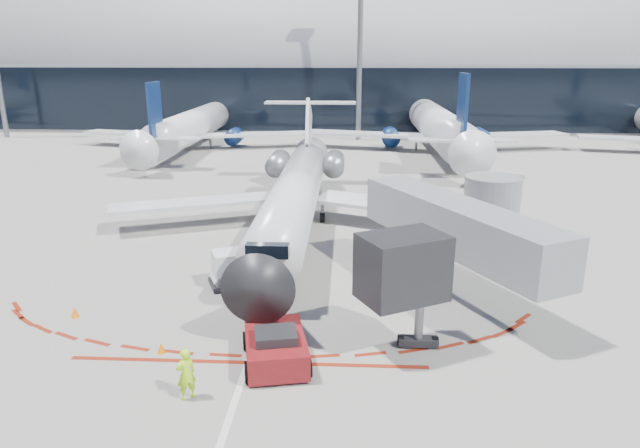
# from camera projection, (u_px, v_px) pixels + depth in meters

# --- Properties ---
(ground) EXTENTS (260.00, 260.00, 0.00)m
(ground) POSITION_uv_depth(u_px,v_px,m) (282.00, 260.00, 33.13)
(ground) COLOR gray
(ground) RESTS_ON ground
(apron_centerline) EXTENTS (0.25, 40.00, 0.01)m
(apron_centerline) POSITION_uv_depth(u_px,v_px,m) (286.00, 248.00, 35.04)
(apron_centerline) COLOR silver
(apron_centerline) RESTS_ON ground
(apron_stop_bar) EXTENTS (14.00, 0.25, 0.01)m
(apron_stop_bar) POSITION_uv_depth(u_px,v_px,m) (248.00, 362.00, 22.13)
(apron_stop_bar) COLOR maroon
(apron_stop_bar) RESTS_ON ground
(terminal_building) EXTENTS (150.00, 24.15, 24.00)m
(terminal_building) POSITION_uv_depth(u_px,v_px,m) (327.00, 72.00, 92.81)
(terminal_building) COLOR #929597
(terminal_building) RESTS_ON ground
(jet_bridge) EXTENTS (10.03, 15.20, 4.90)m
(jet_bridge) POSITION_uv_depth(u_px,v_px,m) (466.00, 228.00, 28.89)
(jet_bridge) COLOR gray
(jet_bridge) RESTS_ON ground
(light_mast_centre) EXTENTS (0.70, 0.70, 25.00)m
(light_mast_centre) POSITION_uv_depth(u_px,v_px,m) (360.00, 45.00, 75.18)
(light_mast_centre) COLOR slate
(light_mast_centre) RESTS_ON ground
(regional_jet) EXTENTS (25.77, 31.78, 7.96)m
(regional_jet) POSITION_uv_depth(u_px,v_px,m) (297.00, 190.00, 38.36)
(regional_jet) COLOR silver
(regional_jet) RESTS_ON ground
(pushback_tug) EXTENTS (3.06, 5.86, 1.49)m
(pushback_tug) POSITION_uv_depth(u_px,v_px,m) (275.00, 347.00, 21.98)
(pushback_tug) COLOR #630E0E
(pushback_tug) RESTS_ON ground
(ramp_worker) EXTENTS (0.83, 0.80, 1.91)m
(ramp_worker) POSITION_uv_depth(u_px,v_px,m) (186.00, 374.00, 19.58)
(ramp_worker) COLOR #B6FC1A
(ramp_worker) RESTS_ON ground
(uld_container) EXTENTS (2.48, 2.32, 1.86)m
(uld_container) POSITION_uv_depth(u_px,v_px,m) (229.00, 269.00, 29.18)
(uld_container) COLOR black
(uld_container) RESTS_ON ground
(safety_cone_left) EXTENTS (0.37, 0.37, 0.51)m
(safety_cone_left) POSITION_uv_depth(u_px,v_px,m) (75.00, 312.00, 25.86)
(safety_cone_left) COLOR orange
(safety_cone_left) RESTS_ON ground
(safety_cone_right) EXTENTS (0.33, 0.33, 0.46)m
(safety_cone_right) POSITION_uv_depth(u_px,v_px,m) (161.00, 348.00, 22.79)
(safety_cone_right) COLOR orange
(safety_cone_right) RESTS_ON ground
(bg_airliner_1) EXTENTS (33.88, 35.88, 10.96)m
(bg_airliner_1) POSITION_uv_depth(u_px,v_px,m) (193.00, 103.00, 71.44)
(bg_airliner_1) COLOR silver
(bg_airliner_1) RESTS_ON ground
(bg_airliner_2) EXTENTS (37.64, 39.86, 12.18)m
(bg_airliner_2) POSITION_uv_depth(u_px,v_px,m) (438.00, 99.00, 69.49)
(bg_airliner_2) COLOR silver
(bg_airliner_2) RESTS_ON ground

